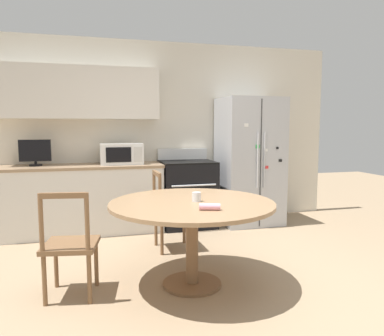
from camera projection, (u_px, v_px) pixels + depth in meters
name	position (u px, v px, depth m)	size (l,w,h in m)	color
ground_plane	(224.00, 298.00, 3.08)	(14.00, 14.00, 0.00)	#9E8466
back_wall	(142.00, 123.00, 5.32)	(5.20, 0.44, 2.60)	silver
kitchen_counter	(82.00, 199.00, 4.92)	(2.12, 0.64, 0.90)	silver
refrigerator	(249.00, 161.00, 5.41)	(0.84, 0.77, 1.80)	#B2B5BA
oven_range	(187.00, 193.00, 5.27)	(0.73, 0.68, 1.08)	black
microwave	(121.00, 154.00, 4.99)	(0.55, 0.36, 0.28)	white
countertop_tv	(35.00, 152.00, 4.75)	(0.38, 0.16, 0.34)	black
dining_table	(192.00, 215.00, 3.26)	(1.44, 1.44, 0.75)	#997551
dining_chair_left	(70.00, 246.00, 3.05)	(0.49, 0.49, 0.90)	brown
dining_chair_far	(171.00, 212.00, 4.26)	(0.43, 0.43, 0.90)	brown
candle_glass	(196.00, 197.00, 3.26)	(0.08, 0.08, 0.08)	silver
folded_napkin	(210.00, 207.00, 2.92)	(0.17, 0.10, 0.05)	pink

